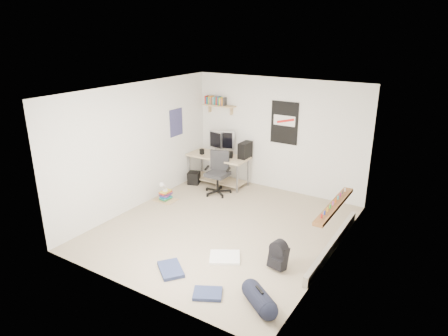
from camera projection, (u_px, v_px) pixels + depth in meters
The scene contains 26 objects.
floor at pixel (223, 227), 7.37m from camera, with size 4.00×4.50×0.01m, color gray.
ceiling at pixel (223, 91), 6.54m from camera, with size 4.00×4.50×0.01m, color white.
back_wall at pixel (278, 135), 8.75m from camera, with size 4.00×0.01×2.50m, color silver.
left_wall at pixel (138, 146), 7.96m from camera, with size 0.01×4.50×2.50m, color silver.
right_wall at pixel (337, 186), 5.95m from camera, with size 0.01×4.50×2.50m, color silver.
desk at pixel (218, 169), 9.32m from camera, with size 1.43×0.63×0.65m, color tan.
monitor_left at pixel (216, 146), 9.36m from camera, with size 0.36×0.09×0.40m, color #B9B9BE.
monitor_right at pixel (226, 147), 9.27m from camera, with size 0.39×0.10×0.43m, color #939398.
pc_tower at pixel (245, 151), 9.02m from camera, with size 0.18×0.38×0.40m, color black.
keyboard at pixel (216, 156), 9.24m from camera, with size 0.36×0.13×0.02m, color black.
speaker_left at pixel (202, 152), 9.30m from camera, with size 0.08×0.08×0.16m, color black.
speaker_right at pixel (231, 156), 9.03m from camera, with size 0.09×0.09×0.19m, color black.
office_chair at pixel (218, 173), 8.72m from camera, with size 0.62×0.62×0.94m, color #262729.
wall_shelf at pixel (219, 106), 9.21m from camera, with size 0.80×0.22×0.24m, color tan.
poster_back_wall at pixel (284, 123), 8.56m from camera, with size 0.62×0.03×0.92m, color black.
poster_left_wall at pixel (176, 122), 8.82m from camera, with size 0.02×0.42×0.60m, color navy.
window at pixel (340, 167), 6.15m from camera, with size 0.10×1.50×1.26m, color brown.
baseboard_heater at pixel (333, 245), 6.60m from camera, with size 0.08×2.50×0.18m, color #B7B2A8.
backpack at pixel (278, 257), 6.04m from camera, with size 0.27×0.21×0.36m, color black.
duffel_bag at pixel (259, 298), 5.21m from camera, with size 0.26×0.26×0.51m, color black.
tshirt at pixel (225, 257), 6.36m from camera, with size 0.48×0.40×0.04m, color white.
jeans_a at pixel (171, 269), 6.03m from camera, with size 0.50×0.32×0.05m, color navy.
jeans_b at pixel (208, 294), 5.48m from camera, with size 0.39×0.29×0.05m, color navy.
book_stack at pixel (165, 194), 8.47m from camera, with size 0.46×0.38×0.32m, color brown.
desk_lamp at pixel (165, 184), 8.37m from camera, with size 0.11×0.19×0.19m, color white.
subwoofer at pixel (194, 178), 9.38m from camera, with size 0.26×0.26×0.29m, color black.
Camera 1 is at (3.51, -5.57, 3.48)m, focal length 32.00 mm.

